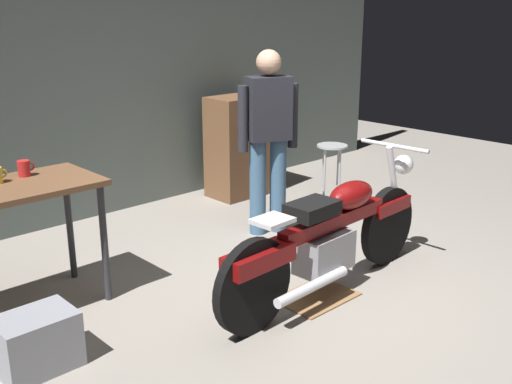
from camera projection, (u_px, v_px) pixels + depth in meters
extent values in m
plane|color=gray|center=(318.00, 300.00, 4.34)|extent=(12.00, 12.00, 0.00)
cube|color=#56605B|center=(104.00, 57.00, 5.83)|extent=(8.00, 0.12, 3.10)
cylinder|color=#2D2D33|center=(104.00, 244.00, 4.23)|extent=(0.05, 0.05, 0.86)
cylinder|color=#2D2D33|center=(70.00, 225.00, 4.59)|extent=(0.05, 0.05, 0.86)
cylinder|color=black|center=(387.00, 226.00, 4.89)|extent=(0.64, 0.10, 0.64)
cylinder|color=black|center=(253.00, 286.00, 3.83)|extent=(0.64, 0.10, 0.64)
cube|color=maroon|center=(389.00, 205.00, 4.84)|extent=(0.45, 0.16, 0.10)
cube|color=maroon|center=(259.00, 259.00, 3.82)|extent=(0.53, 0.20, 0.12)
cube|color=gray|center=(324.00, 252.00, 4.32)|extent=(0.45, 0.26, 0.28)
cube|color=maroon|center=(334.00, 221.00, 4.33)|extent=(1.10, 0.14, 0.10)
ellipsoid|color=maroon|center=(351.00, 195.00, 4.42)|extent=(0.45, 0.24, 0.20)
cube|color=black|center=(312.00, 209.00, 4.11)|extent=(0.37, 0.25, 0.10)
cube|color=silver|center=(272.00, 221.00, 3.83)|extent=(0.25, 0.21, 0.03)
cylinder|color=silver|center=(394.00, 185.00, 4.84)|extent=(0.27, 0.06, 0.68)
cylinder|color=silver|center=(394.00, 146.00, 4.71)|extent=(0.06, 0.60, 0.03)
sphere|color=silver|center=(403.00, 164.00, 4.87)|extent=(0.16, 0.16, 0.16)
cylinder|color=silver|center=(312.00, 286.00, 4.06)|extent=(0.70, 0.10, 0.07)
cylinder|color=#3F6282|center=(278.00, 185.00, 5.57)|extent=(0.15, 0.15, 0.88)
cylinder|color=#3F6282|center=(258.00, 188.00, 5.51)|extent=(0.15, 0.15, 0.88)
cube|color=#26262D|center=(268.00, 108.00, 5.33)|extent=(0.43, 0.35, 0.56)
cylinder|color=#26262D|center=(293.00, 116.00, 5.43)|extent=(0.09, 0.09, 0.58)
cylinder|color=#26262D|center=(243.00, 119.00, 5.27)|extent=(0.09, 0.09, 0.58)
sphere|color=tan|center=(269.00, 62.00, 5.21)|extent=(0.22, 0.22, 0.22)
cylinder|color=#B2B2B7|center=(332.00, 146.00, 6.29)|extent=(0.32, 0.32, 0.02)
cylinder|color=#B2B2B7|center=(338.00, 174.00, 6.46)|extent=(0.02, 0.02, 0.62)
cylinder|color=#B2B2B7|center=(323.00, 173.00, 6.46)|extent=(0.02, 0.02, 0.62)
cylinder|color=#B2B2B7|center=(324.00, 177.00, 6.31)|extent=(0.02, 0.02, 0.62)
cylinder|color=#B2B2B7|center=(339.00, 177.00, 6.31)|extent=(0.02, 0.02, 0.62)
cube|color=brown|center=(244.00, 145.00, 6.67)|extent=(0.80, 0.44, 1.10)
sphere|color=tan|center=(258.00, 121.00, 6.42)|extent=(0.04, 0.04, 0.04)
sphere|color=tan|center=(258.00, 149.00, 6.51)|extent=(0.04, 0.04, 0.04)
sphere|color=tan|center=(258.00, 176.00, 6.60)|extent=(0.04, 0.04, 0.04)
cube|color=olive|center=(316.00, 297.00, 4.38)|extent=(0.56, 0.40, 0.01)
cube|color=gray|center=(37.00, 342.00, 3.48)|extent=(0.44, 0.32, 0.34)
torus|color=yellow|center=(3.00, 173.00, 4.02)|extent=(0.06, 0.01, 0.06)
cylinder|color=red|center=(24.00, 168.00, 4.15)|extent=(0.08, 0.08, 0.11)
torus|color=red|center=(30.00, 166.00, 4.18)|extent=(0.06, 0.01, 0.06)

